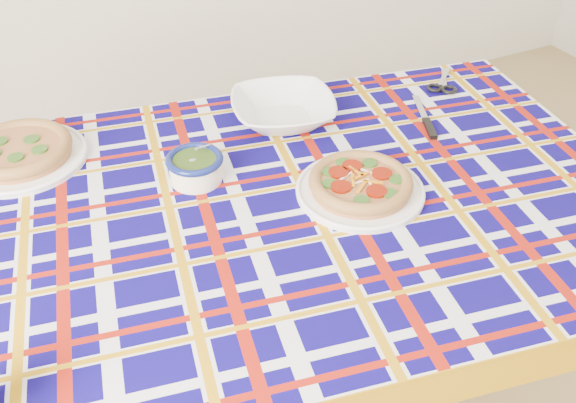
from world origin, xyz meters
name	(u,v)px	position (x,y,z in m)	size (l,w,h in m)	color
dining_table	(275,230)	(-0.32, 0.57, 0.61)	(1.58, 1.14, 0.68)	brown
tablecloth	(275,221)	(-0.32, 0.57, 0.64)	(1.48, 0.94, 0.10)	#0B0456
main_focaccia_plate	(361,183)	(-0.15, 0.53, 0.71)	(0.27, 0.27, 0.05)	#AA6B3C
pesto_bowl	(195,166)	(-0.43, 0.71, 0.72)	(0.12, 0.12, 0.07)	#20360E
serving_bowl	(283,110)	(-0.17, 0.85, 0.71)	(0.24, 0.24, 0.06)	white
second_focaccia_plate	(19,150)	(-0.75, 0.95, 0.71)	(0.29, 0.29, 0.05)	#AA6B3C
table_knife	(421,108)	(0.15, 0.75, 0.69)	(0.21, 0.02, 0.01)	silver
kitchen_scissors	(444,77)	(0.30, 0.86, 0.69)	(0.17, 0.08, 0.01)	silver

